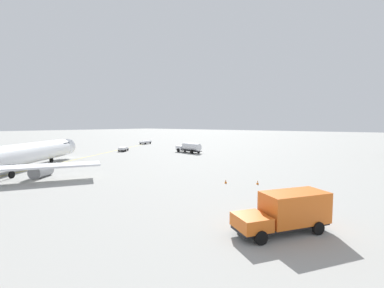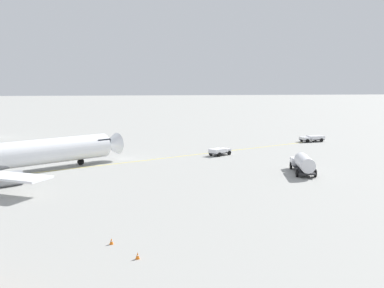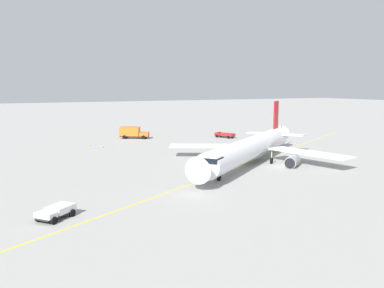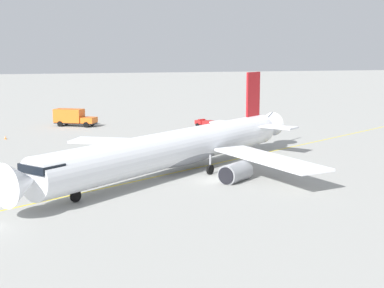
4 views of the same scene
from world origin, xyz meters
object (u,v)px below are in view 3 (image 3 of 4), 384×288
object	(u,v)px
ops_pickup_truck	(225,135)
pushback_tug_truck	(56,211)
airliner_main	(251,149)
safety_cone_near	(103,146)
safety_cone_mid	(89,145)
catering_truck_truck	(132,132)

from	to	relation	value
ops_pickup_truck	pushback_tug_truck	bearing A→B (deg)	111.08
airliner_main	pushback_tug_truck	size ratio (longest dim) A/B	8.38
safety_cone_near	safety_cone_mid	xyz separation A→B (m)	(-3.79, -2.26, 0.00)
safety_cone_mid	airliner_main	bearing A→B (deg)	31.62
pushback_tug_truck	airliner_main	bearing A→B (deg)	165.00
ops_pickup_truck	safety_cone_near	world-z (taller)	ops_pickup_truck
safety_cone_near	airliner_main	bearing A→B (deg)	31.71
airliner_main	safety_cone_near	size ratio (longest dim) A/B	68.58
pushback_tug_truck	safety_cone_near	size ratio (longest dim) A/B	8.19
ops_pickup_truck	catering_truck_truck	size ratio (longest dim) A/B	0.76
pushback_tug_truck	safety_cone_near	xyz separation A→B (m)	(-47.79, 17.18, -0.52)
airliner_main	safety_cone_mid	distance (m)	40.96
catering_truck_truck	safety_cone_near	distance (m)	17.06
catering_truck_truck	safety_cone_near	xyz separation A→B (m)	(12.72, -11.30, -1.38)
airliner_main	ops_pickup_truck	bearing A→B (deg)	-150.95
airliner_main	safety_cone_near	world-z (taller)	airliner_main
airliner_main	pushback_tug_truck	bearing A→B (deg)	-12.51
pushback_tug_truck	catering_truck_truck	bearing A→B (deg)	-154.97
catering_truck_truck	airliner_main	bearing A→B (deg)	-48.56
catering_truck_truck	safety_cone_near	world-z (taller)	catering_truck_truck
airliner_main	safety_cone_mid	size ratio (longest dim) A/B	68.58
airliner_main	safety_cone_mid	xyz separation A→B (m)	(-34.82, -21.43, -2.44)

